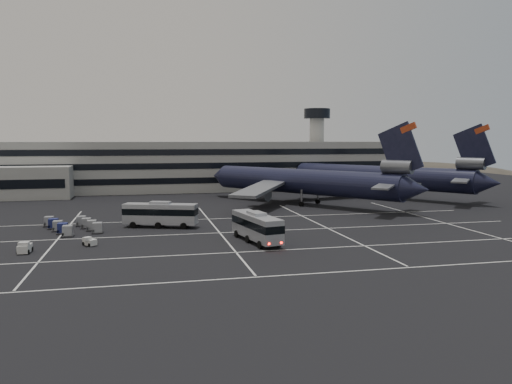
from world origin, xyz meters
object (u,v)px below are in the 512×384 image
bus_far (160,213)px  uld_cluster (72,225)px  bus_near (257,226)px  trijet_main (304,181)px  tug_a (25,248)px

bus_far → uld_cluster: bus_far is taller
bus_near → bus_far: bus_near is taller
trijet_main → bus_far: size_ratio=3.94×
bus_near → uld_cluster: bus_near is taller
trijet_main → bus_near: (-19.71, -37.87, -2.87)m
bus_far → tug_a: bus_far is taller
tug_a → uld_cluster: uld_cluster is taller
bus_near → uld_cluster: bearing=139.2°
trijet_main → bus_near: trijet_main is taller
trijet_main → bus_near: size_ratio=3.91×
tug_a → uld_cluster: 16.24m
bus_near → bus_far: bearing=119.3°
bus_far → uld_cluster: 14.14m
bus_near → trijet_main: bearing=51.8°
tug_a → uld_cluster: size_ratio=0.20×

